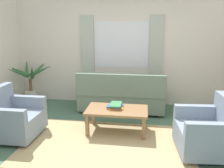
{
  "coord_description": "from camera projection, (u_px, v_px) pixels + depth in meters",
  "views": [
    {
      "loc": [
        0.59,
        -3.45,
        1.89
      ],
      "look_at": [
        -0.01,
        0.7,
        0.85
      ],
      "focal_mm": 37.47,
      "sensor_mm": 36.0,
      "label": 1
    }
  ],
  "objects": [
    {
      "name": "book_stack_on_table",
      "position": [
        116.0,
        106.0,
        4.27
      ],
      "size": [
        0.3,
        0.33,
        0.08
      ],
      "color": "orange",
      "rests_on": "coffee_table"
    },
    {
      "name": "armchair_right",
      "position": [
        209.0,
        131.0,
        3.51
      ],
      "size": [
        0.88,
        0.9,
        0.88
      ],
      "rotation": [
        0.0,
        0.0,
        -1.49
      ],
      "color": "gray",
      "rests_on": "ground_plane"
    },
    {
      "name": "armchair_left",
      "position": [
        12.0,
        117.0,
        4.05
      ],
      "size": [
        0.82,
        0.84,
        0.88
      ],
      "rotation": [
        0.0,
        0.0,
        1.57
      ],
      "color": "gray",
      "rests_on": "ground_plane"
    },
    {
      "name": "ground_plane",
      "position": [
        107.0,
        144.0,
        3.85
      ],
      "size": [
        6.24,
        6.24,
        0.0
      ],
      "primitive_type": "plane",
      "color": "#476B56"
    },
    {
      "name": "area_rug",
      "position": [
        107.0,
        144.0,
        3.85
      ],
      "size": [
        2.73,
        1.75,
        0.01
      ],
      "primitive_type": "cube",
      "color": "tan",
      "rests_on": "ground_plane"
    },
    {
      "name": "potted_plant",
      "position": [
        31.0,
        83.0,
        5.73
      ],
      "size": [
        1.23,
        1.15,
        1.11
      ],
      "color": "#B7B2A8",
      "rests_on": "ground_plane"
    },
    {
      "name": "wall_back",
      "position": [
        122.0,
        51.0,
        5.71
      ],
      "size": [
        5.32,
        0.12,
        2.6
      ],
      "primitive_type": "cube",
      "color": "silver",
      "rests_on": "ground_plane"
    },
    {
      "name": "couch",
      "position": [
        121.0,
        96.0,
        5.26
      ],
      "size": [
        1.9,
        0.82,
        0.92
      ],
      "rotation": [
        0.0,
        0.0,
        3.14
      ],
      "color": "slate",
      "rests_on": "ground_plane"
    },
    {
      "name": "coffee_table",
      "position": [
        117.0,
        112.0,
        4.22
      ],
      "size": [
        1.1,
        0.64,
        0.44
      ],
      "color": "olive",
      "rests_on": "ground_plane"
    },
    {
      "name": "window_with_curtains",
      "position": [
        121.0,
        45.0,
        5.59
      ],
      "size": [
        1.98,
        0.07,
        1.4
      ],
      "color": "white"
    }
  ]
}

